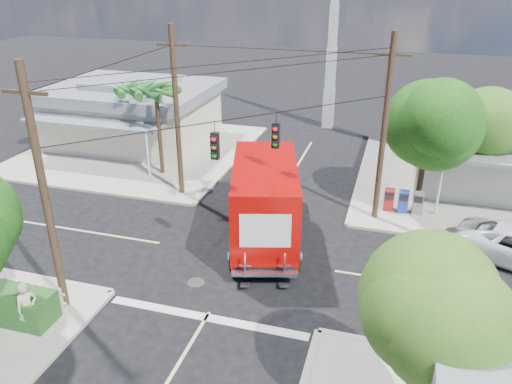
% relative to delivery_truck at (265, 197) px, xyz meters
% --- Properties ---
extents(ground, '(120.00, 120.00, 0.00)m').
position_rel_delivery_truck_xyz_m(ground, '(-0.38, -2.12, -1.93)').
color(ground, black).
rests_on(ground, ground).
extents(sidewalk_ne, '(14.12, 14.12, 0.14)m').
position_rel_delivery_truck_xyz_m(sidewalk_ne, '(10.50, 8.76, -1.86)').
color(sidewalk_ne, '#A9A399').
rests_on(sidewalk_ne, ground).
extents(sidewalk_nw, '(14.12, 14.12, 0.14)m').
position_rel_delivery_truck_xyz_m(sidewalk_nw, '(-11.26, 8.76, -1.86)').
color(sidewalk_nw, '#A9A399').
rests_on(sidewalk_nw, ground).
extents(road_markings, '(32.00, 32.00, 0.01)m').
position_rel_delivery_truck_xyz_m(road_markings, '(-0.38, -3.59, -1.93)').
color(road_markings, beige).
rests_on(road_markings, ground).
extents(building_nw, '(10.80, 10.20, 4.30)m').
position_rel_delivery_truck_xyz_m(building_nw, '(-12.38, 10.34, 0.29)').
color(building_nw, beige).
rests_on(building_nw, sidewalk_nw).
extents(radio_tower, '(0.80, 0.80, 17.00)m').
position_rel_delivery_truck_xyz_m(radio_tower, '(0.12, 17.88, 3.71)').
color(radio_tower, silver).
rests_on(radio_tower, ground).
extents(tree_ne_front, '(4.21, 4.14, 6.66)m').
position_rel_delivery_truck_xyz_m(tree_ne_front, '(6.83, 4.64, 2.83)').
color(tree_ne_front, '#422D1C').
rests_on(tree_ne_front, sidewalk_ne).
extents(tree_ne_back, '(3.77, 3.66, 5.82)m').
position_rel_delivery_truck_xyz_m(tree_ne_back, '(9.43, 6.84, 2.25)').
color(tree_ne_back, '#422D1C').
rests_on(tree_ne_back, sidewalk_ne).
extents(tree_se, '(3.67, 3.54, 5.62)m').
position_rel_delivery_truck_xyz_m(tree_se, '(6.63, -9.36, 2.11)').
color(tree_se, '#422D1C').
rests_on(tree_se, sidewalk_se).
extents(palm_nw_front, '(3.01, 3.08, 5.59)m').
position_rel_delivery_truck_xyz_m(palm_nw_front, '(-7.88, 5.38, 3.11)').
color(palm_nw_front, '#422D1C').
rests_on(palm_nw_front, sidewalk_nw).
extents(palm_nw_back, '(3.01, 3.08, 5.19)m').
position_rel_delivery_truck_xyz_m(palm_nw_back, '(-9.88, 6.88, 2.74)').
color(palm_nw_back, '#422D1C').
rests_on(palm_nw_back, sidewalk_nw).
extents(utility_poles, '(12.00, 10.68, 9.00)m').
position_rel_delivery_truck_xyz_m(utility_poles, '(-1.96, -0.52, 2.74)').
color(utility_poles, '#473321').
rests_on(utility_poles, ground).
extents(vending_boxes, '(1.90, 0.50, 1.10)m').
position_rel_delivery_truck_xyz_m(vending_boxes, '(6.12, 4.08, -1.24)').
color(vending_boxes, maroon).
rests_on(vending_boxes, sidewalk_ne).
extents(delivery_truck, '(4.86, 9.15, 3.80)m').
position_rel_delivery_truck_xyz_m(delivery_truck, '(0.00, 0.00, 0.00)').
color(delivery_truck, black).
rests_on(delivery_truck, ground).
extents(pedestrian, '(0.76, 0.83, 1.89)m').
position_rel_delivery_truck_xyz_m(pedestrian, '(-5.76, -8.90, -0.85)').
color(pedestrian, beige).
rests_on(pedestrian, sidewalk_sw).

